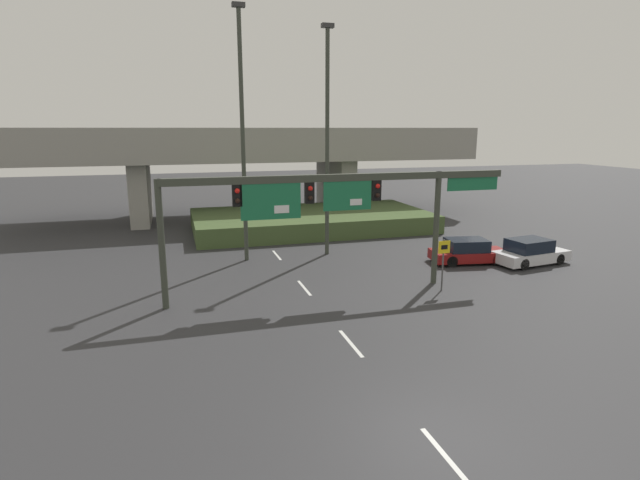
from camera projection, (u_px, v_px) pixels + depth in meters
The scene contains 10 objects.
ground_plane at pixel (425, 432), 12.75m from camera, with size 160.00×160.00×0.00m, color #2D2D30.
lane_markings at pixel (289, 270), 27.36m from camera, with size 0.14×35.75×0.01m.
signal_gantry at pixel (331, 197), 22.53m from camera, with size 16.35×0.44×5.57m.
speed_limit_sign at pixel (443, 258), 23.46m from camera, with size 0.60×0.11×2.50m.
highway_light_pole_near at pixel (243, 131), 27.76m from camera, with size 0.70×0.36×14.08m.
highway_light_pole_far at pixel (327, 138), 29.24m from camera, with size 0.70×0.36×13.32m.
overpass_bridge at pixel (242, 154), 42.73m from camera, with size 39.75×9.60×7.63m.
grass_embankment at pixel (311, 221), 38.34m from camera, with size 17.68×9.33×1.31m.
parked_sedan_near_right at pixel (468, 252), 28.69m from camera, with size 4.53×2.47×1.38m.
parked_sedan_mid_right at pixel (530, 252), 28.40m from camera, with size 4.54×2.43×1.46m.
Camera 1 is at (-5.77, -10.15, 7.58)m, focal length 28.00 mm.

